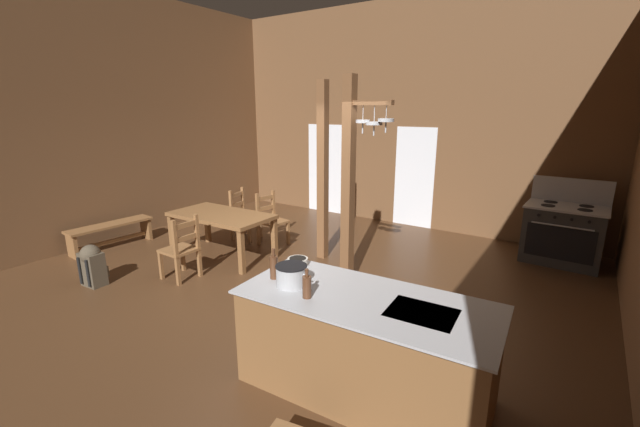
% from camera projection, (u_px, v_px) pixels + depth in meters
% --- Properties ---
extents(ground_plane, '(8.65, 8.89, 0.10)m').
position_uv_depth(ground_plane, '(274.00, 294.00, 5.51)').
color(ground_plane, '#4C301C').
extents(wall_back, '(8.65, 0.14, 4.49)m').
position_uv_depth(wall_back, '(401.00, 117.00, 8.23)').
color(wall_back, brown).
rests_on(wall_back, ground_plane).
extents(wall_left, '(0.14, 8.89, 4.49)m').
position_uv_depth(wall_left, '(96.00, 118.00, 7.07)').
color(wall_left, brown).
rests_on(wall_left, ground_plane).
extents(glazed_door_back_left, '(1.00, 0.01, 2.05)m').
position_uv_depth(glazed_door_back_left, '(326.00, 169.00, 9.44)').
color(glazed_door_back_left, white).
rests_on(glazed_door_back_left, ground_plane).
extents(glazed_panel_back_right, '(0.84, 0.01, 2.05)m').
position_uv_depth(glazed_panel_back_right, '(414.00, 178.00, 8.28)').
color(glazed_panel_back_right, white).
rests_on(glazed_panel_back_right, ground_plane).
extents(kitchen_island, '(2.21, 1.08, 0.90)m').
position_uv_depth(kitchen_island, '(364.00, 346.00, 3.45)').
color(kitchen_island, brown).
rests_on(kitchen_island, ground_plane).
extents(stove_range, '(1.17, 0.86, 1.32)m').
position_uv_depth(stove_range, '(563.00, 233.00, 6.42)').
color(stove_range, '#323232').
rests_on(stove_range, ground_plane).
extents(support_post_with_pot_rack, '(0.70, 0.22, 2.84)m').
position_uv_depth(support_post_with_pot_rack, '(351.00, 177.00, 5.31)').
color(support_post_with_pot_rack, brown).
rests_on(support_post_with_pot_rack, ground_plane).
extents(support_post_center, '(0.14, 0.14, 2.84)m').
position_uv_depth(support_post_center, '(323.00, 173.00, 6.39)').
color(support_post_center, brown).
rests_on(support_post_center, ground_plane).
extents(dining_table, '(1.72, 0.94, 0.74)m').
position_uv_depth(dining_table, '(221.00, 219.00, 6.62)').
color(dining_table, brown).
rests_on(dining_table, ground_plane).
extents(ladderback_chair_near_window, '(0.50, 0.50, 0.95)m').
position_uv_depth(ladderback_chair_near_window, '(244.00, 215.00, 7.60)').
color(ladderback_chair_near_window, olive).
rests_on(ladderback_chair_near_window, ground_plane).
extents(ladderback_chair_by_post, '(0.50, 0.50, 0.95)m').
position_uv_depth(ladderback_chair_by_post, '(271.00, 220.00, 7.29)').
color(ladderback_chair_by_post, olive).
rests_on(ladderback_chair_by_post, ground_plane).
extents(ladderback_chair_at_table_end, '(0.44, 0.44, 0.95)m').
position_uv_depth(ladderback_chair_at_table_end, '(181.00, 249.00, 5.78)').
color(ladderback_chair_at_table_end, olive).
rests_on(ladderback_chair_at_table_end, ground_plane).
extents(bench_along_left_wall, '(0.45, 1.44, 0.44)m').
position_uv_depth(bench_along_left_wall, '(111.00, 231.00, 7.12)').
color(bench_along_left_wall, brown).
rests_on(bench_along_left_wall, ground_plane).
extents(backpack, '(0.33, 0.32, 0.60)m').
position_uv_depth(backpack, '(92.00, 264.00, 5.60)').
color(backpack, '#4C4233').
rests_on(backpack, ground_plane).
extents(stockpot_on_counter, '(0.35, 0.28, 0.19)m').
position_uv_depth(stockpot_on_counter, '(291.00, 275.00, 3.56)').
color(stockpot_on_counter, '#B7BABF').
rests_on(stockpot_on_counter, kitchen_island).
extents(mixing_bowl_on_counter, '(0.21, 0.21, 0.07)m').
position_uv_depth(mixing_bowl_on_counter, '(298.00, 262.00, 4.03)').
color(mixing_bowl_on_counter, silver).
rests_on(mixing_bowl_on_counter, kitchen_island).
extents(bottle_tall_on_counter, '(0.08, 0.08, 0.25)m').
position_uv_depth(bottle_tall_on_counter, '(307.00, 286.00, 3.32)').
color(bottle_tall_on_counter, '#56331E').
rests_on(bottle_tall_on_counter, kitchen_island).
extents(bottle_short_on_counter, '(0.07, 0.07, 0.29)m').
position_uv_depth(bottle_short_on_counter, '(274.00, 267.00, 3.69)').
color(bottle_short_on_counter, '#56331E').
rests_on(bottle_short_on_counter, kitchen_island).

